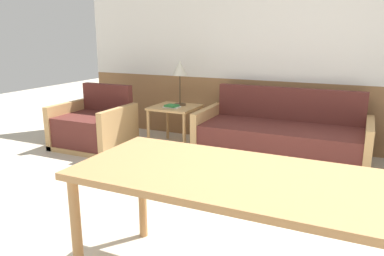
{
  "coord_description": "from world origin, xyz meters",
  "views": [
    {
      "loc": [
        0.41,
        -2.35,
        1.48
      ],
      "look_at": [
        -1.17,
        1.03,
        0.54
      ],
      "focal_mm": 35.0,
      "sensor_mm": 36.0,
      "label": 1
    }
  ],
  "objects": [
    {
      "name": "side_table",
      "position": [
        -1.88,
        2.01,
        0.46
      ],
      "size": [
        0.59,
        0.59,
        0.54
      ],
      "color": "tan",
      "rests_on": "ground_plane"
    },
    {
      "name": "book_stack",
      "position": [
        -1.87,
        1.91,
        0.56
      ],
      "size": [
        0.21,
        0.16,
        0.04
      ],
      "color": "white",
      "rests_on": "side_table"
    },
    {
      "name": "table_lamp",
      "position": [
        -1.85,
        2.12,
        1.01
      ],
      "size": [
        0.2,
        0.2,
        0.6
      ],
      "color": "#4C3823",
      "rests_on": "side_table"
    },
    {
      "name": "armchair",
      "position": [
        -2.83,
        1.48,
        0.26
      ],
      "size": [
        0.93,
        0.79,
        0.81
      ],
      "rotation": [
        0.0,
        0.0,
        0.12
      ],
      "color": "tan",
      "rests_on": "ground_plane"
    },
    {
      "name": "ground_plane",
      "position": [
        0.0,
        0.0,
        0.0
      ],
      "size": [
        16.0,
        16.0,
        0.0
      ],
      "primitive_type": "plane",
      "color": "beige"
    },
    {
      "name": "couch",
      "position": [
        -0.45,
        2.01,
        0.25
      ],
      "size": [
        1.98,
        0.86,
        0.83
      ],
      "color": "tan",
      "rests_on": "ground_plane"
    },
    {
      "name": "dining_table",
      "position": [
        -0.15,
        -0.54,
        0.68
      ],
      "size": [
        1.83,
        0.81,
        0.76
      ],
      "color": "#B27F4C",
      "rests_on": "ground_plane"
    },
    {
      "name": "wall_back",
      "position": [
        0.0,
        2.63,
        1.35
      ],
      "size": [
        7.2,
        0.06,
        2.7
      ],
      "color": "#996B42",
      "rests_on": "ground_plane"
    }
  ]
}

